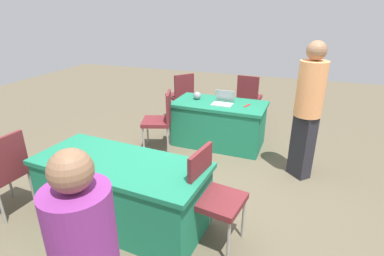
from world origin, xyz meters
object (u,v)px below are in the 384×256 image
at_px(chair_by_pillar, 249,95).
at_px(person_attendee_standing, 308,105).
at_px(chair_tucked_left, 212,192).
at_px(laptop_silver, 223,102).
at_px(scissors_red, 247,105).
at_px(table_mid_left, 123,192).
at_px(chair_tucked_right, 3,169).
at_px(yarn_ball, 197,96).
at_px(chair_aisle, 181,93).
at_px(chair_near_front, 161,117).
at_px(table_foreground, 219,124).

xyz_separation_m(chair_by_pillar, person_attendee_standing, (-1.04, 1.91, 0.48)).
xyz_separation_m(chair_tucked_left, laptop_silver, (0.45, -2.19, 0.20)).
bearing_deg(scissors_red, person_attendee_standing, 69.73).
height_order(table_mid_left, chair_tucked_right, chair_tucked_right).
relative_size(chair_tucked_right, yarn_ball, 7.44).
bearing_deg(scissors_red, yarn_ball, -79.76).
relative_size(yarn_ball, scissors_red, 0.71).
bearing_deg(chair_aisle, chair_near_front, -130.61).
xyz_separation_m(chair_near_front, laptop_silver, (-0.88, -0.47, 0.21)).
relative_size(table_foreground, chair_aisle, 1.57).
bearing_deg(chair_tucked_left, chair_tucked_right, -72.47).
height_order(table_foreground, person_attendee_standing, person_attendee_standing).
distance_m(chair_by_pillar, scissors_red, 1.32).
xyz_separation_m(table_mid_left, chair_by_pillar, (-0.72, -3.55, 0.17)).
height_order(table_foreground, yarn_ball, yarn_ball).
xyz_separation_m(chair_tucked_right, laptop_silver, (-1.82, -2.50, 0.23)).
distance_m(chair_tucked_right, chair_aisle, 3.51).
bearing_deg(chair_tucked_left, yarn_ball, -148.38).
bearing_deg(scissors_red, chair_tucked_left, 16.89).
bearing_deg(table_mid_left, scissors_red, -111.75).
distance_m(table_mid_left, chair_tucked_left, 0.99).
distance_m(table_foreground, yarn_ball, 0.59).
bearing_deg(chair_by_pillar, chair_aisle, -158.32).
height_order(chair_near_front, chair_tucked_right, chair_near_front).
xyz_separation_m(chair_tucked_left, yarn_ball, (0.92, -2.29, 0.23)).
distance_m(person_attendee_standing, scissors_red, 1.10).
height_order(yarn_ball, scissors_red, yarn_ball).
relative_size(chair_near_front, person_attendee_standing, 0.53).
relative_size(laptop_silver, yarn_ball, 2.60).
relative_size(person_attendee_standing, scissors_red, 10.07).
bearing_deg(yarn_ball, table_foreground, 171.04).
xyz_separation_m(table_foreground, table_mid_left, (0.45, 2.26, -0.00)).
bearing_deg(table_mid_left, person_attendee_standing, -137.06).
height_order(table_foreground, laptop_silver, laptop_silver).
bearing_deg(scissors_red, table_mid_left, -6.59).
bearing_deg(chair_near_front, chair_tucked_right, 137.16).
bearing_deg(chair_by_pillar, chair_near_front, -116.35).
xyz_separation_m(laptop_silver, scissors_red, (-0.38, -0.03, -0.04)).
distance_m(chair_aisle, person_attendee_standing, 2.82).
xyz_separation_m(table_mid_left, chair_tucked_right, (1.30, 0.28, 0.17)).
xyz_separation_m(chair_tucked_left, person_attendee_standing, (-0.80, -1.61, 0.46)).
distance_m(yarn_ball, scissors_red, 0.86).
relative_size(person_attendee_standing, laptop_silver, 5.48).
distance_m(table_mid_left, yarn_ball, 2.37).
relative_size(person_attendee_standing, yarn_ball, 14.26).
bearing_deg(person_attendee_standing, chair_tucked_right, 76.81).
xyz_separation_m(chair_aisle, yarn_ball, (-0.61, 0.83, 0.24)).
distance_m(chair_near_front, person_attendee_standing, 2.17).
xyz_separation_m(chair_near_front, chair_by_pillar, (-1.08, -1.80, -0.02)).
bearing_deg(scissors_red, chair_aisle, -106.36).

